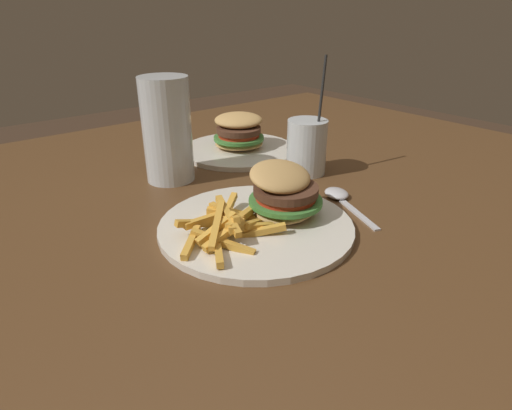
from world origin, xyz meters
The scene contains 6 objects.
dining_table centered at (0.00, 0.00, 0.67)m, with size 1.52×1.10×0.76m.
meal_plate_near centered at (-0.03, -0.15, 0.78)m, with size 0.28×0.28×0.09m.
beer_glass centered at (-0.05, 0.10, 0.85)m, with size 0.09×0.09×0.19m.
juice_glass centered at (0.17, -0.03, 0.81)m, with size 0.08×0.08×0.22m.
spoon centered at (0.12, -0.15, 0.76)m, with size 0.08×0.15×0.01m.
meal_plate_far centered at (0.14, 0.15, 0.78)m, with size 0.25×0.25×0.09m.
Camera 1 is at (-0.40, -0.57, 1.06)m, focal length 30.00 mm.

